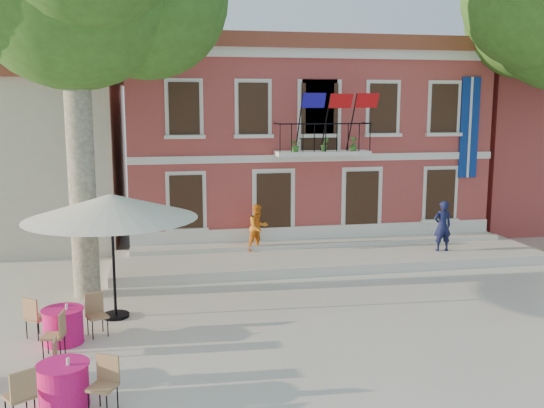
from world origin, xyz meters
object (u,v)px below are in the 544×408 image
at_px(pedestrian_orange, 258,227).
at_px(patio_umbrella, 111,207).
at_px(pedestrian_navy, 442,226).
at_px(cafe_table_0, 63,324).
at_px(cafe_table_1, 64,383).

bearing_deg(pedestrian_orange, patio_umbrella, -158.47).
height_order(patio_umbrella, pedestrian_navy, patio_umbrella).
bearing_deg(pedestrian_orange, cafe_table_0, -156.92).
bearing_deg(patio_umbrella, cafe_table_0, -124.39).
bearing_deg(cafe_table_1, patio_umbrella, 82.41).
relative_size(cafe_table_0, cafe_table_1, 1.00).
xyz_separation_m(pedestrian_orange, cafe_table_1, (-4.94, -9.31, -0.65)).
relative_size(patio_umbrella, cafe_table_1, 2.18).
xyz_separation_m(pedestrian_navy, cafe_table_1, (-10.95, -8.11, -0.72)).
xyz_separation_m(patio_umbrella, cafe_table_1, (-0.59, -4.42, -2.30)).
distance_m(patio_umbrella, cafe_table_1, 5.01).
distance_m(pedestrian_navy, cafe_table_0, 12.50).
bearing_deg(patio_umbrella, pedestrian_orange, 48.39).
xyz_separation_m(cafe_table_0, cafe_table_1, (0.42, -2.95, 0.00)).
bearing_deg(pedestrian_navy, cafe_table_1, 36.75).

